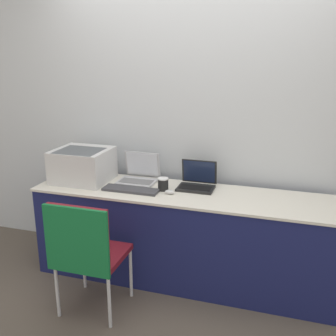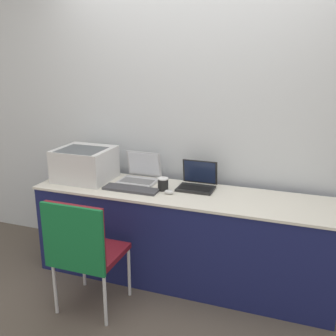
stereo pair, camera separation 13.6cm
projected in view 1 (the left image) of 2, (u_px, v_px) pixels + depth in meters
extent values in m
plane|color=brown|center=(172.00, 296.00, 3.05)|extent=(14.00, 14.00, 0.00)
cube|color=silver|center=(196.00, 116.00, 3.31)|extent=(8.00, 0.05, 2.60)
cube|color=#191E51|center=(182.00, 237.00, 3.21)|extent=(2.38, 0.57, 0.74)
cube|color=silver|center=(182.00, 193.00, 3.10)|extent=(2.40, 0.59, 0.02)
cube|color=silver|center=(83.00, 165.00, 3.35)|extent=(0.45, 0.42, 0.27)
cube|color=#51565B|center=(80.00, 153.00, 3.28)|extent=(0.36, 0.32, 0.05)
cube|color=#B7B7BC|center=(137.00, 182.00, 3.31)|extent=(0.31, 0.23, 0.02)
cube|color=slate|center=(136.00, 181.00, 3.30)|extent=(0.27, 0.12, 0.00)
cube|color=#B7B7BC|center=(142.00, 164.00, 3.41)|extent=(0.31, 0.06, 0.22)
cube|color=silver|center=(142.00, 164.00, 3.40)|extent=(0.28, 0.05, 0.20)
cube|color=black|center=(196.00, 188.00, 3.16)|extent=(0.29, 0.20, 0.02)
cube|color=black|center=(195.00, 187.00, 3.15)|extent=(0.26, 0.11, 0.00)
cube|color=black|center=(199.00, 171.00, 3.24)|extent=(0.29, 0.04, 0.20)
cube|color=#192342|center=(199.00, 172.00, 3.23)|extent=(0.26, 0.03, 0.18)
cube|color=#3D3D42|center=(131.00, 190.00, 3.12)|extent=(0.45, 0.14, 0.02)
cylinder|color=black|center=(163.00, 185.00, 3.13)|extent=(0.08, 0.08, 0.09)
cylinder|color=white|center=(163.00, 179.00, 3.12)|extent=(0.09, 0.09, 0.01)
ellipsoid|color=silver|center=(170.00, 192.00, 3.05)|extent=(0.07, 0.05, 0.03)
cube|color=maroon|center=(94.00, 255.00, 2.82)|extent=(0.44, 0.41, 0.04)
cube|color=maroon|center=(78.00, 237.00, 2.58)|extent=(0.44, 0.03, 0.43)
cylinder|color=silver|center=(84.00, 265.00, 3.11)|extent=(0.02, 0.02, 0.40)
cylinder|color=silver|center=(131.00, 273.00, 3.00)|extent=(0.02, 0.02, 0.40)
cylinder|color=silver|center=(57.00, 291.00, 2.77)|extent=(0.02, 0.02, 0.40)
cylinder|color=silver|center=(109.00, 302.00, 2.65)|extent=(0.02, 0.02, 0.40)
cube|color=#146633|center=(76.00, 241.00, 2.56)|extent=(0.46, 0.02, 0.47)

